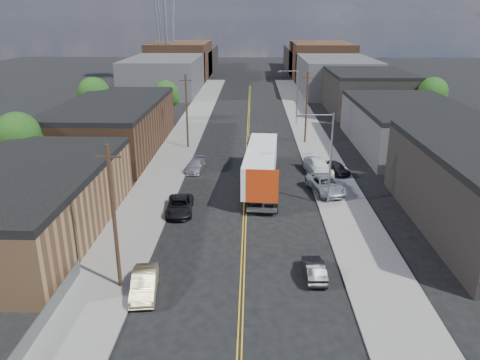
# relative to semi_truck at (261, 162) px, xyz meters

# --- Properties ---
(ground) EXTENTS (260.00, 260.00, 0.00)m
(ground) POSITION_rel_semi_truck_xyz_m (-1.54, 29.51, -2.56)
(ground) COLOR black
(ground) RESTS_ON ground
(centerline) EXTENTS (0.32, 120.00, 0.01)m
(centerline) POSITION_rel_semi_truck_xyz_m (-1.54, 14.51, -2.55)
(centerline) COLOR gold
(centerline) RESTS_ON ground
(sidewalk_left) EXTENTS (5.00, 140.00, 0.15)m
(sidewalk_left) POSITION_rel_semi_truck_xyz_m (-11.04, 14.51, -2.48)
(sidewalk_left) COLOR slate
(sidewalk_left) RESTS_ON ground
(sidewalk_right) EXTENTS (5.00, 140.00, 0.15)m
(sidewalk_right) POSITION_rel_semi_truck_xyz_m (7.96, 14.51, -2.48)
(sidewalk_right) COLOR slate
(sidewalk_right) RESTS_ON ground
(warehouse_tan) EXTENTS (12.00, 22.00, 5.60)m
(warehouse_tan) POSITION_rel_semi_truck_xyz_m (-19.54, -12.49, 0.24)
(warehouse_tan) COLOR #8B6240
(warehouse_tan) RESTS_ON ground
(warehouse_brown) EXTENTS (12.00, 26.00, 6.60)m
(warehouse_brown) POSITION_rel_semi_truck_xyz_m (-19.54, 13.51, 0.74)
(warehouse_brown) COLOR #4A2E1D
(warehouse_brown) RESTS_ON ground
(industrial_right_b) EXTENTS (14.00, 24.00, 6.10)m
(industrial_right_b) POSITION_rel_semi_truck_xyz_m (20.46, 15.51, 0.49)
(industrial_right_b) COLOR #39393B
(industrial_right_b) RESTS_ON ground
(industrial_right_c) EXTENTS (14.00, 22.00, 7.60)m
(industrial_right_c) POSITION_rel_semi_truck_xyz_m (20.46, 41.51, 1.24)
(industrial_right_c) COLOR black
(industrial_right_c) RESTS_ON ground
(skyline_left_a) EXTENTS (16.00, 30.00, 8.00)m
(skyline_left_a) POSITION_rel_semi_truck_xyz_m (-21.54, 64.51, 1.44)
(skyline_left_a) COLOR #39393B
(skyline_left_a) RESTS_ON ground
(skyline_right_a) EXTENTS (16.00, 30.00, 8.00)m
(skyline_right_a) POSITION_rel_semi_truck_xyz_m (18.46, 64.51, 1.44)
(skyline_right_a) COLOR #39393B
(skyline_right_a) RESTS_ON ground
(skyline_left_b) EXTENTS (16.00, 26.00, 10.00)m
(skyline_left_b) POSITION_rel_semi_truck_xyz_m (-21.54, 89.51, 2.44)
(skyline_left_b) COLOR #4A2E1D
(skyline_left_b) RESTS_ON ground
(skyline_right_b) EXTENTS (16.00, 26.00, 10.00)m
(skyline_right_b) POSITION_rel_semi_truck_xyz_m (18.46, 89.51, 2.44)
(skyline_right_b) COLOR #4A2E1D
(skyline_right_b) RESTS_ON ground
(skyline_left_c) EXTENTS (16.00, 40.00, 7.00)m
(skyline_left_c) POSITION_rel_semi_truck_xyz_m (-21.54, 109.51, 0.94)
(skyline_left_c) COLOR black
(skyline_left_c) RESTS_ON ground
(skyline_right_c) EXTENTS (16.00, 40.00, 7.00)m
(skyline_right_c) POSITION_rel_semi_truck_xyz_m (18.46, 109.51, 0.94)
(skyline_right_c) COLOR black
(skyline_right_c) RESTS_ON ground
(streetlight_near) EXTENTS (3.39, 0.25, 9.00)m
(streetlight_near) POSITION_rel_semi_truck_xyz_m (6.05, -5.49, 2.77)
(streetlight_near) COLOR gray
(streetlight_near) RESTS_ON ground
(streetlight_far) EXTENTS (3.39, 0.25, 9.00)m
(streetlight_far) POSITION_rel_semi_truck_xyz_m (6.05, 29.51, 2.77)
(streetlight_far) COLOR gray
(streetlight_far) RESTS_ON ground
(utility_pole_left_near) EXTENTS (1.60, 0.26, 10.00)m
(utility_pole_left_near) POSITION_rel_semi_truck_xyz_m (-9.74, -20.49, 2.58)
(utility_pole_left_near) COLOR black
(utility_pole_left_near) RESTS_ON ground
(utility_pole_left_far) EXTENTS (1.60, 0.26, 10.00)m
(utility_pole_left_far) POSITION_rel_semi_truck_xyz_m (-9.74, 14.51, 2.58)
(utility_pole_left_far) COLOR black
(utility_pole_left_far) RESTS_ON ground
(utility_pole_right) EXTENTS (1.60, 0.26, 10.00)m
(utility_pole_right) POSITION_rel_semi_truck_xyz_m (6.66, 17.51, 2.58)
(utility_pole_right) COLOR black
(utility_pole_right) RESTS_ON ground
(chainlink_fence) EXTENTS (0.05, 16.00, 1.22)m
(chainlink_fence) POSITION_rel_semi_truck_xyz_m (-13.04, -26.99, -1.90)
(chainlink_fence) COLOR slate
(chainlink_fence) RESTS_ON ground
(tree_left_near) EXTENTS (4.85, 4.76, 7.91)m
(tree_left_near) POSITION_rel_semi_truck_xyz_m (-25.49, -0.49, 2.62)
(tree_left_near) COLOR black
(tree_left_near) RESTS_ON ground
(tree_left_mid) EXTENTS (5.10, 5.04, 8.37)m
(tree_left_mid) POSITION_rel_semi_truck_xyz_m (-25.49, 24.51, 2.93)
(tree_left_mid) COLOR black
(tree_left_mid) RESTS_ON ground
(tree_left_far) EXTENTS (4.35, 4.20, 6.97)m
(tree_left_far) POSITION_rel_semi_truck_xyz_m (-15.49, 31.51, 2.01)
(tree_left_far) COLOR black
(tree_left_far) RESTS_ON ground
(tree_right_far) EXTENTS (4.85, 4.76, 7.91)m
(tree_right_far) POSITION_rel_semi_truck_xyz_m (28.51, 29.51, 2.62)
(tree_right_far) COLOR black
(tree_right_far) RESTS_ON ground
(semi_truck) EXTENTS (3.87, 17.28, 4.49)m
(semi_truck) POSITION_rel_semi_truck_xyz_m (0.00, 0.00, 0.00)
(semi_truck) COLOR silver
(semi_truck) RESTS_ON ground
(car_left_b) EXTENTS (2.11, 4.65, 1.48)m
(car_left_b) POSITION_rel_semi_truck_xyz_m (-7.94, -21.20, -1.82)
(car_left_b) COLOR tan
(car_left_b) RESTS_ON ground
(car_left_c) EXTENTS (2.70, 5.26, 1.42)m
(car_left_c) POSITION_rel_semi_truck_xyz_m (-7.59, -7.88, -1.85)
(car_left_c) COLOR black
(car_left_c) RESTS_ON ground
(car_left_d) EXTENTS (2.40, 4.80, 1.34)m
(car_left_d) POSITION_rel_semi_truck_xyz_m (-7.55, 4.56, -1.89)
(car_left_d) COLOR #9DA0A1
(car_left_d) RESTS_ON ground
(car_right_oncoming) EXTENTS (1.47, 3.90, 1.27)m
(car_right_oncoming) POSITION_rel_semi_truck_xyz_m (3.46, -18.88, -1.92)
(car_right_oncoming) COLOR black
(car_right_oncoming) RESTS_ON ground
(car_right_lot_a) EXTENTS (3.98, 6.37, 1.64)m
(car_right_lot_a) POSITION_rel_semi_truck_xyz_m (6.66, -2.49, -1.58)
(car_right_lot_a) COLOR #BABEC0
(car_right_lot_a) RESTS_ON sidewalk_right
(car_right_lot_b) EXTENTS (3.47, 6.06, 1.65)m
(car_right_lot_b) POSITION_rel_semi_truck_xyz_m (6.66, 3.59, -1.58)
(car_right_lot_b) COLOR white
(car_right_lot_b) RESTS_ON sidewalk_right
(car_right_lot_c) EXTENTS (3.27, 4.40, 1.39)m
(car_right_lot_c) POSITION_rel_semi_truck_xyz_m (8.71, 3.51, -1.71)
(car_right_lot_c) COLOR black
(car_right_lot_c) RESTS_ON sidewalk_right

